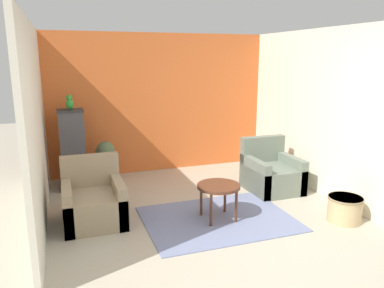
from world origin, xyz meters
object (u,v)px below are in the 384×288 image
(parrot, at_px, (70,103))
(potted_plant, at_px, (106,158))
(wicker_basket, at_px, (345,208))
(birdcage, at_px, (73,151))
(armchair_left, at_px, (94,202))
(armchair_right, at_px, (271,174))
(coffee_table, at_px, (219,189))

(parrot, relative_size, potted_plant, 0.35)
(potted_plant, xyz_separation_m, wicker_basket, (2.71, -2.68, -0.23))
(potted_plant, relative_size, wicker_basket, 1.57)
(birdcage, bearing_deg, parrot, 90.00)
(wicker_basket, bearing_deg, armchair_left, 160.85)
(armchair_right, relative_size, birdcage, 0.64)
(armchair_right, bearing_deg, parrot, 158.15)
(birdcage, height_order, parrot, parrot)
(armchair_right, xyz_separation_m, birdcage, (-2.96, 1.18, 0.35))
(potted_plant, bearing_deg, birdcage, -164.58)
(potted_plant, distance_m, wicker_basket, 3.82)
(wicker_basket, bearing_deg, coffee_table, 158.66)
(armchair_left, height_order, armchair_right, same)
(armchair_left, relative_size, potted_plant, 1.18)
(birdcage, relative_size, wicker_basket, 2.87)
(parrot, xyz_separation_m, potted_plant, (0.52, 0.14, -0.98))
(parrot, bearing_deg, armchair_right, -21.85)
(armchair_left, xyz_separation_m, armchair_right, (2.78, 0.29, 0.00))
(wicker_basket, bearing_deg, parrot, 141.91)
(birdcage, bearing_deg, armchair_left, -83.28)
(armchair_right, height_order, birdcage, birdcage)
(birdcage, bearing_deg, wicker_basket, -38.07)
(armchair_left, height_order, birdcage, birdcage)
(birdcage, bearing_deg, coffee_table, -48.53)
(armchair_left, height_order, parrot, parrot)
(coffee_table, xyz_separation_m, parrot, (-1.72, 1.94, 0.96))
(coffee_table, xyz_separation_m, armchair_left, (-1.54, 0.47, -0.16))
(armchair_left, xyz_separation_m, potted_plant, (0.35, 1.62, 0.15))
(birdcage, bearing_deg, potted_plant, 15.42)
(armchair_right, bearing_deg, birdcage, 158.18)
(armchair_right, relative_size, potted_plant, 1.18)
(parrot, distance_m, wicker_basket, 4.29)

